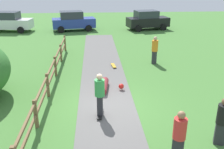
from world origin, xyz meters
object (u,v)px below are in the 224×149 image
Objects in this scene: bystander_red at (179,134)px; parked_car_black at (147,20)px; skateboard_loose at (113,65)px; parked_car_white at (9,22)px; skater_riding at (100,93)px; skater_fallen at (105,86)px; parked_car_blue at (73,21)px; bystander_orange at (155,49)px; bystander_black at (222,120)px.

bystander_red is 0.37× the size of parked_car_black.
skateboard_loose is 0.50× the size of bystander_red.
bystander_red is 22.48m from parked_car_white.
parked_car_white reaches higher than skater_riding.
parked_car_blue is at bearing 99.79° from skater_fallen.
bystander_orange reaches higher than skater_fallen.
bystander_orange is at bearing -62.07° from parked_car_blue.
skater_riding is at bearing -63.67° from parked_car_white.
skateboard_loose is 8.32m from bystander_black.
parked_car_white is (-8.78, 14.63, 0.76)m from skater_fallen.
skateboard_loose is at bearing -74.38° from parked_car_blue.
parked_car_blue is (-6.01, 19.11, 0.05)m from bystander_black.
skateboard_loose is at bearing -169.79° from bystander_orange.
skateboard_loose is 12.17m from parked_car_black.
skateboard_loose is (0.97, 5.74, -0.91)m from skater_riding.
skater_fallen is (0.32, 2.45, -0.79)m from skater_riding.
bystander_black is (3.81, -2.04, -0.09)m from skater_riding.
skater_fallen is 1.79× the size of skateboard_loose.
skater_fallen is at bearing 110.00° from bystander_red.
parked_car_black reaches higher than skateboard_loose.
bystander_orange is (3.56, 6.20, -0.05)m from skater_riding.
parked_car_black is at bearing 71.11° from skater_fallen.
parked_car_black and parked_car_white have the same top height.
parked_car_white is (-9.42, 11.35, 0.87)m from skateboard_loose.
skater_riding is at bearing -119.86° from bystander_orange.
parked_car_black is at bearing 85.46° from bystander_black.
parked_car_white is at bearing 122.67° from bystander_black.
parked_car_white is at bearing 129.71° from skateboard_loose.
parked_car_blue is (-4.40, 19.78, 0.06)m from bystander_red.
bystander_black is at bearing -69.94° from skateboard_loose.
bystander_orange is 0.39× the size of parked_car_black.
parked_car_blue is at bearing 97.34° from skater_riding.
bystander_orange reaches higher than bystander_red.
parked_car_blue is at bearing 105.62° from skateboard_loose.
parked_car_blue reaches higher than skateboard_loose.
skater_riding is 3.49m from bystander_red.
parked_car_white reaches higher than bystander_orange.
skater_riding is 1.02× the size of bystander_orange.
bystander_orange is at bearing -42.17° from parked_car_white.
skateboard_loose is 0.48× the size of bystander_orange.
parked_car_blue is (-3.17, 11.33, 0.87)m from skateboard_loose.
bystander_red is (2.20, -2.71, -0.09)m from skater_riding.
bystander_red reaches higher than skateboard_loose.
bystander_orange is at bearing 10.21° from skateboard_loose.
skater_fallen is at bearing 127.83° from bystander_black.
skateboard_loose is 11.80m from parked_car_blue.
parked_car_black is (4.36, 11.33, 0.87)m from skateboard_loose.
parked_car_black is (1.77, 10.87, 0.01)m from bystander_orange.
bystander_red is (-1.36, -8.91, -0.04)m from bystander_orange.
bystander_black reaches higher than skateboard_loose.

